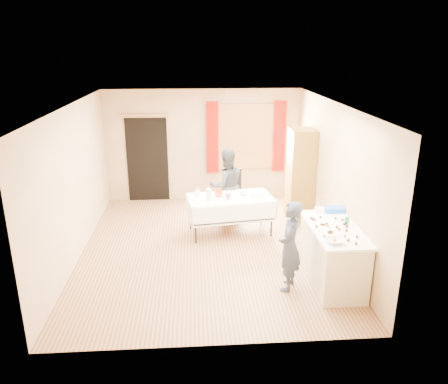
{
  "coord_description": "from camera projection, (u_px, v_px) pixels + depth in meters",
  "views": [
    {
      "loc": [
        -0.21,
        -7.26,
        3.53
      ],
      "look_at": [
        0.3,
        0.0,
        1.07
      ],
      "focal_mm": 35.0,
      "sensor_mm": 36.0,
      "label": 1
    }
  ],
  "objects": [
    {
      "name": "cabinet",
      "position": [
        300.0,
        175.0,
        9.07
      ],
      "size": [
        0.5,
        0.6,
        1.93
      ],
      "primitive_type": "cube",
      "color": "olive",
      "rests_on": "floor"
    },
    {
      "name": "counter",
      "position": [
        333.0,
        255.0,
        6.73
      ],
      "size": [
        0.72,
        1.53,
        0.91
      ],
      "color": "beige",
      "rests_on": "floor"
    },
    {
      "name": "bottle",
      "position": [
        197.0,
        192.0,
        8.4
      ],
      "size": [
        0.15,
        0.15,
        0.18
      ],
      "primitive_type": "imported",
      "rotation": [
        0.0,
        0.0,
        0.46
      ],
      "color": "white",
      "rests_on": "party_table"
    },
    {
      "name": "curtain_left",
      "position": [
        212.0,
        138.0,
        10.06
      ],
      "size": [
        0.28,
        0.06,
        1.65
      ],
      "primitive_type": "cube",
      "color": "#A60B00",
      "rests_on": "wall_back"
    },
    {
      "name": "small_bowl",
      "position": [
        244.0,
        193.0,
        8.53
      ],
      "size": [
        0.23,
        0.23,
        0.05
      ],
      "primitive_type": "imported",
      "rotation": [
        0.0,
        0.0,
        0.15
      ],
      "color": "white",
      "rests_on": "party_table"
    },
    {
      "name": "window_frame",
      "position": [
        246.0,
        137.0,
        10.16
      ],
      "size": [
        1.32,
        0.06,
        1.52
      ],
      "primitive_type": "cube",
      "color": "olive",
      "rests_on": "wall_back"
    },
    {
      "name": "party_table",
      "position": [
        230.0,
        212.0,
        8.51
      ],
      "size": [
        1.74,
        1.07,
        0.75
      ],
      "rotation": [
        0.0,
        0.0,
        0.15
      ],
      "color": "black",
      "rests_on": "floor"
    },
    {
      "name": "wall_right",
      "position": [
        334.0,
        177.0,
        7.74
      ],
      "size": [
        0.02,
        5.5,
        2.6
      ],
      "primitive_type": "cube",
      "color": "tan",
      "rests_on": "floor"
    },
    {
      "name": "floor",
      "position": [
        208.0,
        248.0,
        8.0
      ],
      "size": [
        4.5,
        5.5,
        0.02
      ],
      "primitive_type": "cube",
      "color": "#9E7047",
      "rests_on": "ground"
    },
    {
      "name": "foam_block",
      "position": [
        319.0,
        210.0,
        7.18
      ],
      "size": [
        0.17,
        0.14,
        0.08
      ],
      "primitive_type": "cube",
      "rotation": [
        0.0,
        0.0,
        -0.27
      ],
      "color": "white",
      "rests_on": "counter"
    },
    {
      "name": "cup_rainbow",
      "position": [
        228.0,
        197.0,
        8.25
      ],
      "size": [
        0.14,
        0.14,
        0.1
      ],
      "primitive_type": "imported",
      "rotation": [
        0.0,
        0.0,
        0.12
      ],
      "color": "red",
      "rests_on": "party_table"
    },
    {
      "name": "ceiling",
      "position": [
        206.0,
        104.0,
        7.17
      ],
      "size": [
        4.5,
        5.5,
        0.02
      ],
      "primitive_type": "cube",
      "color": "white",
      "rests_on": "floor"
    },
    {
      "name": "doorway",
      "position": [
        147.0,
        159.0,
        10.18
      ],
      "size": [
        0.95,
        0.04,
        2.0
      ],
      "primitive_type": "cube",
      "color": "black",
      "rests_on": "floor"
    },
    {
      "name": "cake_balls",
      "position": [
        334.0,
        228.0,
        6.51
      ],
      "size": [
        0.52,
        1.05,
        0.04
      ],
      "color": "#3F2314",
      "rests_on": "counter"
    },
    {
      "name": "soda_can",
      "position": [
        347.0,
        221.0,
        6.68
      ],
      "size": [
        0.08,
        0.08,
        0.12
      ],
      "primitive_type": "cylinder",
      "rotation": [
        0.0,
        0.0,
        0.21
      ],
      "color": "#0D7737",
      "rests_on": "counter"
    },
    {
      "name": "cup_red",
      "position": [
        219.0,
        194.0,
        8.4
      ],
      "size": [
        0.17,
        0.17,
        0.12
      ],
      "primitive_type": "imported",
      "rotation": [
        0.0,
        0.0,
        -0.06
      ],
      "color": "#E14619",
      "rests_on": "party_table"
    },
    {
      "name": "chair",
      "position": [
        233.0,
        202.0,
        9.42
      ],
      "size": [
        0.43,
        0.43,
        1.01
      ],
      "rotation": [
        0.0,
        0.0,
        0.04
      ],
      "color": "black",
      "rests_on": "floor"
    },
    {
      "name": "wall_left",
      "position": [
        74.0,
        183.0,
        7.44
      ],
      "size": [
        0.02,
        5.5,
        2.6
      ],
      "primitive_type": "cube",
      "color": "tan",
      "rests_on": "floor"
    },
    {
      "name": "pastry_tray",
      "position": [
        257.0,
        196.0,
        8.4
      ],
      "size": [
        0.31,
        0.24,
        0.02
      ],
      "primitive_type": "cube",
      "rotation": [
        0.0,
        0.0,
        -0.14
      ],
      "color": "white",
      "rests_on": "party_table"
    },
    {
      "name": "door_lintel",
      "position": [
        145.0,
        116.0,
        9.82
      ],
      "size": [
        1.05,
        0.06,
        0.08
      ],
      "primitive_type": "cube",
      "color": "olive",
      "rests_on": "wall_back"
    },
    {
      "name": "blue_basket",
      "position": [
        334.0,
        210.0,
        7.2
      ],
      "size": [
        0.3,
        0.21,
        0.08
      ],
      "primitive_type": "cube",
      "rotation": [
        0.0,
        0.0,
        0.02
      ],
      "color": "blue",
      "rests_on": "counter"
    },
    {
      "name": "curtain_right",
      "position": [
        279.0,
        137.0,
        10.16
      ],
      "size": [
        0.28,
        0.06,
        1.65
      ],
      "primitive_type": "cube",
      "color": "#A60B00",
      "rests_on": "wall_back"
    },
    {
      "name": "girl",
      "position": [
        290.0,
        246.0,
        6.47
      ],
      "size": [
        0.74,
        0.68,
        1.4
      ],
      "primitive_type": "imported",
      "rotation": [
        0.0,
        0.0,
        -1.94
      ],
      "color": "#272E45",
      "rests_on": "floor"
    },
    {
      "name": "window_pane",
      "position": [
        246.0,
        137.0,
        10.14
      ],
      "size": [
        1.2,
        0.02,
        1.4
      ],
      "primitive_type": "cube",
      "color": "white",
      "rests_on": "wall_back"
    },
    {
      "name": "mixing_bowl",
      "position": [
        334.0,
        241.0,
        6.07
      ],
      "size": [
        0.31,
        0.31,
        0.06
      ],
      "primitive_type": "imported",
      "rotation": [
        0.0,
        0.0,
        0.17
      ],
      "color": "white",
      "rests_on": "counter"
    },
    {
      "name": "wall_front",
      "position": [
        215.0,
        251.0,
        4.98
      ],
      "size": [
        4.5,
        0.02,
        2.6
      ],
      "primitive_type": "cube",
      "color": "tan",
      "rests_on": "floor"
    },
    {
      "name": "wall_back",
      "position": [
        203.0,
        145.0,
        10.19
      ],
      "size": [
        4.5,
        0.02,
        2.6
      ],
      "primitive_type": "cube",
      "color": "tan",
      "rests_on": "floor"
    },
    {
      "name": "woman",
      "position": [
        227.0,
        186.0,
        9.01
      ],
      "size": [
        1.02,
        0.94,
        1.54
      ],
      "primitive_type": "imported",
      "rotation": [
        0.0,
        0.0,
        3.39
      ],
      "color": "black",
      "rests_on": "floor"
    },
    {
      "name": "pitcher",
      "position": [
        209.0,
        195.0,
        8.17
      ],
      "size": [
        0.11,
        0.11,
        0.22
      ],
      "primitive_type": "cylinder",
      "rotation": [
        0.0,
        0.0,
        0.0
      ],
      "color": "silver",
      "rests_on": "party_table"
    }
  ]
}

